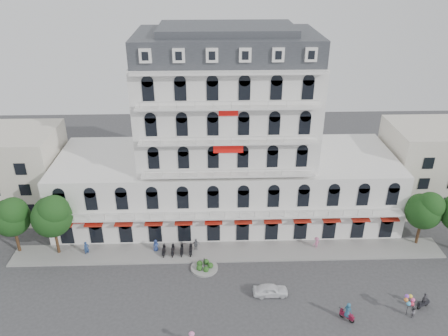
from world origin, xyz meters
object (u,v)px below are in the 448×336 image
rider_east (348,312)px  rider_northeast (424,301)px  parked_car (270,290)px  balloon_vendor (411,306)px

rider_east → rider_northeast: rider_east is taller
parked_car → rider_northeast: (15.78, -2.41, 0.29)m
parked_car → rider_east: rider_east is taller
rider_northeast → balloon_vendor: 2.25m
rider_northeast → balloon_vendor: balloon_vendor is taller
rider_northeast → balloon_vendor: size_ratio=0.81×
rider_northeast → balloon_vendor: bearing=5.3°
parked_car → balloon_vendor: balloon_vendor is taller
balloon_vendor → rider_northeast: bearing=30.1°
parked_car → rider_east: (7.29, -3.84, 0.44)m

